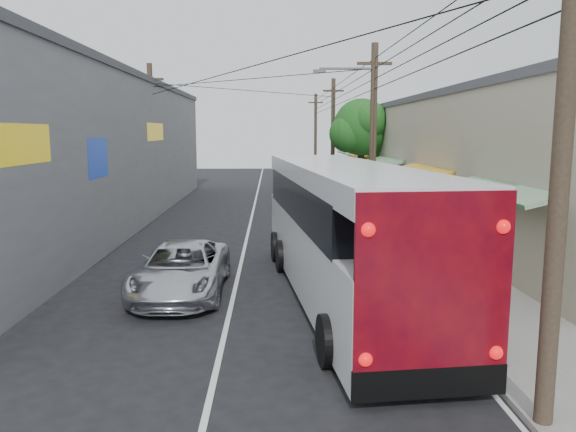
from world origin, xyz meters
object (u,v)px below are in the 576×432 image
at_px(jeepney, 181,269).
at_px(parked_car_far, 317,182).
at_px(parked_suv, 337,223).
at_px(parked_car_mid, 337,202).
at_px(pedestrian_near, 372,214).
at_px(pedestrian_far, 415,227).
at_px(coach_bus, 343,230).

relative_size(jeepney, parked_car_far, 1.31).
height_order(parked_suv, parked_car_mid, parked_suv).
bearing_deg(jeepney, parked_suv, 55.98).
relative_size(pedestrian_near, pedestrian_far, 1.09).
bearing_deg(jeepney, parked_car_far, 78.47).
bearing_deg(pedestrian_near, coach_bus, 85.09).
distance_m(coach_bus, parked_car_far, 28.50).
distance_m(coach_bus, parked_car_mid, 15.14).
bearing_deg(parked_car_mid, pedestrian_near, -78.24).
relative_size(jeepney, pedestrian_near, 2.87).
bearing_deg(coach_bus, pedestrian_far, 53.32).
bearing_deg(parked_car_far, pedestrian_near, -95.29).
xyz_separation_m(jeepney, pedestrian_far, (7.92, 5.38, 0.22)).
bearing_deg(pedestrian_far, jeepney, 34.00).
distance_m(parked_car_mid, pedestrian_near, 6.10).
bearing_deg(parked_car_mid, parked_suv, -92.30).
xyz_separation_m(parked_car_mid, pedestrian_near, (0.80, -6.04, 0.26)).
height_order(parked_car_far, pedestrian_near, pedestrian_near).
xyz_separation_m(coach_bus, parked_suv, (0.81, 8.01, -1.13)).
relative_size(parked_car_mid, pedestrian_far, 2.70).
distance_m(parked_suv, parked_car_mid, 7.05).
bearing_deg(parked_car_mid, pedestrian_far, -74.29).
distance_m(jeepney, pedestrian_near, 10.96).
relative_size(parked_car_far, pedestrian_far, 2.39).
bearing_deg(jeepney, parked_car_mid, 68.14).
bearing_deg(jeepney, coach_bus, -4.77).
height_order(coach_bus, pedestrian_near, coach_bus).
relative_size(coach_bus, parked_car_far, 3.30).
distance_m(coach_bus, pedestrian_near, 9.33).
bearing_deg(pedestrian_near, jeepney, 61.41).
bearing_deg(pedestrian_far, coach_bus, 58.86).
distance_m(parked_car_far, pedestrian_far, 22.70).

